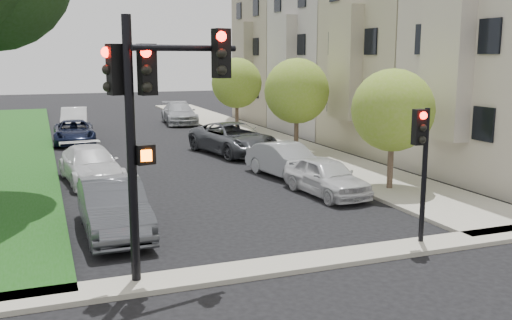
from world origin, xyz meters
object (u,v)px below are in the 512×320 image
object	(u,v)px
car_parked_0	(326,177)
small_tree_a	(393,110)
car_parked_6	(91,165)
car_parked_9	(74,119)
small_tree_c	(237,83)
traffic_signal_secondary	(422,151)
traffic_signal_main	(151,102)
car_parked_5	(113,207)
car_parked_8	(74,132)
car_parked_2	(233,139)
car_parked_4	(179,113)
small_tree_b	(297,91)
car_parked_1	(286,160)

from	to	relation	value
car_parked_0	small_tree_a	bearing A→B (deg)	-11.14
car_parked_6	car_parked_9	size ratio (longest dim) A/B	1.03
car_parked_9	small_tree_c	bearing A→B (deg)	-21.46
small_tree_a	car_parked_0	xyz separation A→B (m)	(-2.46, 0.25, -2.27)
small_tree_c	car_parked_6	size ratio (longest dim) A/B	1.00
traffic_signal_secondary	traffic_signal_main	bearing A→B (deg)	179.63
small_tree_a	car_parked_9	bearing A→B (deg)	113.79
car_parked_5	car_parked_8	distance (m)	17.66
small_tree_c	traffic_signal_secondary	world-z (taller)	small_tree_c
car_parked_2	car_parked_0	bearing A→B (deg)	-99.88
car_parked_0	car_parked_4	distance (m)	23.03
small_tree_c	car_parked_8	distance (m)	10.39
small_tree_a	traffic_signal_main	size ratio (longest dim) A/B	0.78
small_tree_a	small_tree_b	world-z (taller)	small_tree_b
small_tree_b	car_parked_0	xyz separation A→B (m)	(-2.46, -7.86, -2.49)
small_tree_c	car_parked_6	world-z (taller)	small_tree_c
traffic_signal_secondary	small_tree_b	bearing A→B (deg)	78.27
traffic_signal_main	car_parked_0	bearing A→B (deg)	38.71
car_parked_8	car_parked_6	bearing A→B (deg)	-88.16
car_parked_1	car_parked_6	size ratio (longest dim) A/B	0.87
small_tree_a	car_parked_1	distance (m)	4.93
small_tree_a	small_tree_c	world-z (taller)	small_tree_c
car_parked_5	car_parked_9	world-z (taller)	car_parked_9
small_tree_b	car_parked_1	distance (m)	5.77
small_tree_c	car_parked_9	bearing A→B (deg)	153.86
small_tree_b	traffic_signal_main	world-z (taller)	traffic_signal_main
small_tree_b	traffic_signal_main	bearing A→B (deg)	-125.19
car_parked_0	car_parked_1	xyz separation A→B (m)	(-0.08, 3.32, 0.01)
traffic_signal_secondary	car_parked_0	bearing A→B (deg)	86.36
small_tree_a	traffic_signal_secondary	distance (m)	6.18
car_parked_2	car_parked_9	bearing A→B (deg)	107.47
car_parked_2	car_parked_4	xyz separation A→B (m)	(0.44, 13.70, -0.02)
small_tree_a	car_parked_6	world-z (taller)	small_tree_a
traffic_signal_secondary	car_parked_0	world-z (taller)	traffic_signal_secondary
small_tree_a	small_tree_b	distance (m)	8.12
traffic_signal_secondary	car_parked_2	world-z (taller)	traffic_signal_secondary
small_tree_b	traffic_signal_main	xyz separation A→B (m)	(-9.56, -13.55, 0.73)
car_parked_1	car_parked_0	bearing A→B (deg)	-98.91
car_parked_1	car_parked_8	distance (m)	14.52
car_parked_0	car_parked_4	world-z (taller)	car_parked_4
traffic_signal_main	car_parked_1	size ratio (longest dim) A/B	1.36
small_tree_c	car_parked_1	size ratio (longest dim) A/B	1.14
car_parked_1	car_parked_6	world-z (taller)	car_parked_6
car_parked_0	car_parked_2	world-z (taller)	car_parked_2
car_parked_8	car_parked_5	bearing A→B (deg)	-88.11
small_tree_a	car_parked_8	bearing A→B (deg)	122.04
small_tree_b	small_tree_a	bearing A→B (deg)	-90.00
car_parked_9	small_tree_b	bearing A→B (deg)	-50.30
car_parked_1	car_parked_4	world-z (taller)	car_parked_4
traffic_signal_secondary	car_parked_4	distance (m)	28.82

